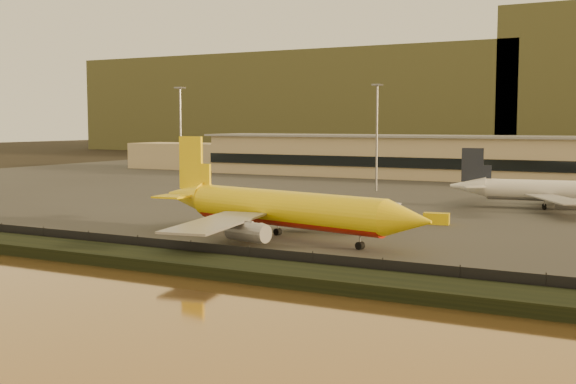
# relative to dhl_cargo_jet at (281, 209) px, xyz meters

# --- Properties ---
(ground) EXTENTS (900.00, 900.00, 0.00)m
(ground) POSITION_rel_dhl_cargo_jet_xyz_m (-4.07, -5.79, -4.42)
(ground) COLOR black
(ground) RESTS_ON ground
(embankment) EXTENTS (320.00, 7.00, 1.40)m
(embankment) POSITION_rel_dhl_cargo_jet_xyz_m (-4.07, -22.79, -3.72)
(embankment) COLOR black
(embankment) RESTS_ON ground
(tarmac) EXTENTS (320.00, 220.00, 0.20)m
(tarmac) POSITION_rel_dhl_cargo_jet_xyz_m (-4.07, 89.21, -4.32)
(tarmac) COLOR #2D2D2D
(tarmac) RESTS_ON ground
(perimeter_fence) EXTENTS (300.00, 0.05, 2.20)m
(perimeter_fence) POSITION_rel_dhl_cargo_jet_xyz_m (-4.07, -18.79, -3.12)
(perimeter_fence) COLOR black
(perimeter_fence) RESTS_ON tarmac
(terminal_building) EXTENTS (202.00, 25.00, 12.60)m
(terminal_building) POSITION_rel_dhl_cargo_jet_xyz_m (-18.59, 119.76, 1.83)
(terminal_building) COLOR tan
(terminal_building) RESTS_ON tarmac
(apron_light_masts) EXTENTS (152.20, 12.20, 25.40)m
(apron_light_masts) POSITION_rel_dhl_cargo_jet_xyz_m (10.93, 69.21, 11.29)
(apron_light_masts) COLOR slate
(apron_light_masts) RESTS_ON tarmac
(distant_hills) EXTENTS (470.00, 160.00, 70.00)m
(distant_hills) POSITION_rel_dhl_cargo_jet_xyz_m (-24.81, 334.21, 26.97)
(distant_hills) COLOR brown
(distant_hills) RESTS_ON ground
(dhl_cargo_jet) EXTENTS (46.99, 45.25, 14.13)m
(dhl_cargo_jet) POSITION_rel_dhl_cargo_jet_xyz_m (0.00, 0.00, 0.00)
(dhl_cargo_jet) COLOR yellow
(dhl_cargo_jet) RESTS_ON tarmac
(white_narrowbody_jet) EXTENTS (39.48, 38.18, 11.35)m
(white_narrowbody_jet) POSITION_rel_dhl_cargo_jet_xyz_m (29.31, 54.98, -0.83)
(white_narrowbody_jet) COLOR silver
(white_narrowbody_jet) RESTS_ON tarmac
(gse_vehicle_yellow) EXTENTS (4.28, 2.43, 1.82)m
(gse_vehicle_yellow) POSITION_rel_dhl_cargo_jet_xyz_m (15.07, 24.49, -3.31)
(gse_vehicle_yellow) COLOR yellow
(gse_vehicle_yellow) RESTS_ON tarmac
(gse_vehicle_white) EXTENTS (3.78, 2.43, 1.57)m
(gse_vehicle_white) POSITION_rel_dhl_cargo_jet_xyz_m (-12.83, 28.35, -3.43)
(gse_vehicle_white) COLOR silver
(gse_vehicle_white) RESTS_ON tarmac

